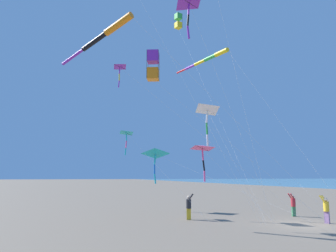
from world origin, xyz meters
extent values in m
plane|color=#756654|center=(0.00, 0.00, 0.00)|extent=(600.00, 600.00, 0.00)
cube|color=gold|center=(-6.40, 4.24, 0.39)|extent=(0.34, 0.24, 0.78)
cylinder|color=#232328|center=(-6.40, 4.24, 1.10)|extent=(0.45, 0.45, 0.64)
sphere|color=beige|center=(-6.40, 4.24, 1.54)|extent=(0.24, 0.24, 0.24)
cylinder|color=#232328|center=(-6.20, 4.34, 1.58)|extent=(0.40, 0.21, 0.49)
cylinder|color=#232328|center=(-6.30, 4.04, 1.58)|extent=(0.40, 0.21, 0.49)
cube|color=#3D7F51|center=(1.98, 3.74, 0.37)|extent=(0.30, 0.16, 0.74)
cylinder|color=#B72833|center=(1.98, 3.74, 1.05)|extent=(0.35, 0.35, 0.61)
sphere|color=beige|center=(1.98, 3.74, 1.47)|extent=(0.23, 0.23, 0.23)
cylinder|color=#B72833|center=(1.83, 3.59, 1.51)|extent=(0.38, 0.11, 0.46)
cylinder|color=#B72833|center=(1.84, 3.90, 1.51)|extent=(0.38, 0.11, 0.46)
cube|color=#8E6B9E|center=(1.66, 0.01, 0.38)|extent=(0.27, 0.34, 0.77)
cylinder|color=gold|center=(1.66, 0.01, 1.09)|extent=(0.47, 0.47, 0.63)
sphere|color=beige|center=(1.66, 0.01, 1.52)|extent=(0.24, 0.24, 0.24)
cylinder|color=gold|center=(1.45, 0.08, 1.57)|extent=(0.25, 0.39, 0.48)
cylinder|color=gold|center=(1.74, 0.22, 1.57)|extent=(0.25, 0.39, 0.48)
cylinder|color=white|center=(-6.91, 4.31, 10.62)|extent=(8.43, 6.83, 21.23)
cylinder|color=orange|center=(-11.87, 2.82, 13.30)|extent=(1.92, 2.20, 1.12)
cylinder|color=black|center=(-13.34, 4.61, 12.64)|extent=(1.80, 2.08, 1.00)
cylinder|color=purple|center=(-14.80, 6.40, 11.97)|extent=(1.67, 1.97, 0.87)
cylinder|color=white|center=(-4.16, 1.16, 6.76)|extent=(13.96, 1.52, 13.51)
cylinder|color=white|center=(-3.70, 1.50, 9.65)|extent=(4.94, 0.95, 19.29)
cylinder|color=yellow|center=(-3.20, 4.82, 13.04)|extent=(0.76, 1.44, 0.36)
cylinder|color=green|center=(-3.61, 6.16, 13.04)|extent=(0.71, 1.43, 0.31)
cylinder|color=yellow|center=(-4.03, 7.50, 13.04)|extent=(0.66, 1.42, 0.26)
cylinder|color=purple|center=(-4.44, 8.84, 13.04)|extent=(0.62, 1.40, 0.21)
cylinder|color=red|center=(-4.85, 10.17, 13.04)|extent=(0.57, 1.39, 0.16)
cylinder|color=white|center=(-0.34, 1.24, 6.47)|extent=(5.32, 5.84, 12.95)
cube|color=purple|center=(-9.73, 1.55, 10.72)|extent=(0.94, 0.94, 0.74)
cube|color=orange|center=(-9.73, 1.55, 9.54)|extent=(0.94, 0.94, 0.74)
cylinder|color=black|center=(-10.20, 1.33, 10.13)|extent=(0.02, 0.02, 1.91)
cylinder|color=black|center=(-9.51, 1.08, 10.13)|extent=(0.02, 0.02, 1.91)
cylinder|color=black|center=(-9.96, 2.02, 10.13)|extent=(0.02, 0.02, 1.91)
cylinder|color=black|center=(-9.26, 1.78, 10.13)|extent=(0.02, 0.02, 1.91)
cylinder|color=white|center=(-4.97, -0.64, 4.59)|extent=(9.53, 4.40, 9.17)
pyramid|color=white|center=(-4.39, 5.08, 8.34)|extent=(1.89, 2.37, 0.79)
cylinder|color=black|center=(-4.44, 5.07, 8.23)|extent=(1.61, 0.55, 0.80)
cylinder|color=white|center=(-4.47, 5.12, 7.67)|extent=(0.25, 0.30, 0.94)
cylinder|color=green|center=(-4.47, 5.18, 6.74)|extent=(0.22, 0.19, 0.93)
cylinder|color=white|center=(-4.42, 5.22, 5.81)|extent=(0.26, 0.26, 0.94)
cylinder|color=white|center=(-3.54, 2.75, 4.08)|extent=(1.81, 4.65, 8.15)
cube|color=green|center=(-3.26, 15.88, 21.75)|extent=(0.87, 0.87, 0.69)
cube|color=yellow|center=(-3.26, 15.88, 20.65)|extent=(0.87, 0.87, 0.69)
cylinder|color=black|center=(-3.69, 16.09, 21.20)|extent=(0.02, 0.02, 1.79)
cylinder|color=black|center=(-3.48, 15.44, 21.20)|extent=(0.02, 0.02, 1.79)
cylinder|color=black|center=(-3.04, 16.31, 21.20)|extent=(0.02, 0.02, 1.79)
cylinder|color=black|center=(-2.82, 15.66, 21.20)|extent=(0.02, 0.02, 1.79)
cylinder|color=white|center=(-2.32, 9.16, 10.15)|extent=(1.89, 13.44, 20.31)
pyramid|color=#1EB7C6|center=(-10.30, 8.31, 6.65)|extent=(1.39, 1.57, 0.37)
cylinder|color=black|center=(-10.32, 8.30, 6.57)|extent=(1.02, 0.58, 0.33)
cylinder|color=#1EB7C6|center=(-10.31, 8.29, 6.22)|extent=(0.14, 0.13, 0.59)
cylinder|color=#EF4C93|center=(-10.33, 8.28, 5.63)|extent=(0.16, 0.12, 0.60)
cylinder|color=#1EB7C6|center=(-10.38, 8.28, 5.03)|extent=(0.14, 0.11, 0.60)
cylinder|color=white|center=(-7.89, 5.53, 3.27)|extent=(4.87, 5.54, 6.53)
pyramid|color=#EF4C93|center=(-5.34, 4.06, 5.18)|extent=(1.84, 2.07, 0.44)
cylinder|color=black|center=(-5.36, 4.05, 5.08)|extent=(1.35, 0.75, 0.35)
cylinder|color=#EF4C93|center=(-5.32, 4.09, 4.60)|extent=(0.26, 0.26, 0.80)
cylinder|color=black|center=(-5.24, 4.11, 3.82)|extent=(0.24, 0.22, 0.79)
cylinder|color=#EF4C93|center=(-5.21, 4.08, 3.04)|extent=(0.14, 0.15, 0.78)
cylinder|color=white|center=(-3.71, 2.07, 2.51)|extent=(3.31, 3.97, 5.02)
pyramid|color=#1EB7C6|center=(-7.19, 10.88, 5.19)|extent=(2.23, 1.75, 0.83)
cylinder|color=black|center=(-7.20, 10.83, 5.09)|extent=(0.49, 1.48, 0.88)
cylinder|color=#1EB7C6|center=(-7.24, 10.85, 4.56)|extent=(0.25, 0.21, 0.89)
cylinder|color=blue|center=(-7.27, 10.88, 3.68)|extent=(0.19, 0.21, 0.88)
cylinder|color=#1EB7C6|center=(-7.22, 10.85, 2.80)|extent=(0.27, 0.26, 0.89)
cylinder|color=white|center=(-2.99, 5.87, 2.51)|extent=(8.44, 9.93, 5.03)
pyramid|color=purple|center=(-7.60, 0.48, 14.39)|extent=(1.80, 2.17, 0.43)
cylinder|color=black|center=(-7.62, 0.48, 14.28)|extent=(1.55, 0.60, 0.31)
cylinder|color=purple|center=(-7.66, 0.43, 13.77)|extent=(0.25, 0.28, 0.85)
cylinder|color=black|center=(-7.75, 0.33, 12.94)|extent=(0.28, 0.28, 0.86)
cylinder|color=purple|center=(-7.75, 0.28, 12.10)|extent=(0.22, 0.14, 0.85)
cylinder|color=white|center=(-4.33, 1.14, 7.11)|extent=(6.59, 1.33, 14.21)
pyramid|color=purple|center=(-11.40, 5.07, 11.13)|extent=(1.17, 1.35, 0.26)
cylinder|color=black|center=(-11.41, 5.07, 11.07)|extent=(0.92, 0.46, 0.19)
cylinder|color=purple|center=(-11.44, 5.04, 10.76)|extent=(0.17, 0.17, 0.52)
cylinder|color=yellow|center=(-11.46, 5.00, 10.24)|extent=(0.13, 0.13, 0.51)
cylinder|color=purple|center=(-11.47, 5.01, 9.73)|extent=(0.15, 0.14, 0.52)
cylinder|color=white|center=(-4.91, 3.60, 5.51)|extent=(13.00, 2.94, 11.03)
camera|label=1|loc=(-14.38, -17.70, 3.06)|focal=34.11mm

